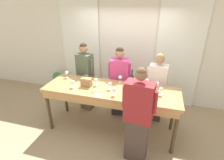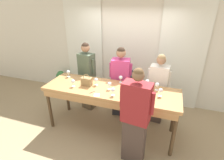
{
  "view_description": "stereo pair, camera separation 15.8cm",
  "coord_description": "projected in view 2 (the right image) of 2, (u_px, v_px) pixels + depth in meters",
  "views": [
    {
      "loc": [
        0.87,
        -2.99,
        2.64
      ],
      "look_at": [
        0.0,
        0.08,
        1.16
      ],
      "focal_mm": 28.0,
      "sensor_mm": 36.0,
      "label": 1
    },
    {
      "loc": [
        1.02,
        -2.94,
        2.64
      ],
      "look_at": [
        0.0,
        0.08,
        1.16
      ],
      "focal_mm": 28.0,
      "sensor_mm": 36.0,
      "label": 2
    }
  ],
  "objects": [
    {
      "name": "wine_glass_by_handbag",
      "position": [
        121.0,
        78.0,
        3.72
      ],
      "size": [
        0.08,
        0.08,
        0.16
      ],
      "color": "white",
      "rests_on": "tasting_bar"
    },
    {
      "name": "pen",
      "position": [
        92.0,
        92.0,
        3.36
      ],
      "size": [
        0.07,
        0.12,
        0.01
      ],
      "color": "maroon",
      "rests_on": "tasting_bar"
    },
    {
      "name": "napkin",
      "position": [
        97.0,
        95.0,
        3.26
      ],
      "size": [
        0.14,
        0.14,
        0.0
      ],
      "color": "white",
      "rests_on": "tasting_bar"
    },
    {
      "name": "wine_glass_front_left",
      "position": [
        147.0,
        82.0,
        3.54
      ],
      "size": [
        0.08,
        0.08,
        0.16
      ],
      "color": "white",
      "rests_on": "tasting_bar"
    },
    {
      "name": "wine_glass_front_mid",
      "position": [
        73.0,
        81.0,
        3.54
      ],
      "size": [
        0.08,
        0.08,
        0.16
      ],
      "color": "white",
      "rests_on": "tasting_bar"
    },
    {
      "name": "curtain_panel_left",
      "position": [
        84.0,
        49.0,
        5.01
      ],
      "size": [
        1.09,
        0.03,
        2.69
      ],
      "color": "white",
      "rests_on": "ground_plane"
    },
    {
      "name": "wine_glass_front_right",
      "position": [
        157.0,
        85.0,
        3.4
      ],
      "size": [
        0.08,
        0.08,
        0.16
      ],
      "color": "white",
      "rests_on": "tasting_bar"
    },
    {
      "name": "wine_glass_back_right",
      "position": [
        149.0,
        92.0,
        3.12
      ],
      "size": [
        0.08,
        0.08,
        0.16
      ],
      "color": "white",
      "rests_on": "tasting_bar"
    },
    {
      "name": "potted_plant",
      "position": [
        62.0,
        81.0,
        5.41
      ],
      "size": [
        0.29,
        0.29,
        0.67
      ],
      "color": "#4C4C51",
      "rests_on": "ground_plane"
    },
    {
      "name": "wine_glass_center_mid",
      "position": [
        96.0,
        80.0,
        3.61
      ],
      "size": [
        0.08,
        0.08,
        0.16
      ],
      "color": "white",
      "rests_on": "tasting_bar"
    },
    {
      "name": "wine_glass_near_host",
      "position": [
        113.0,
        90.0,
        3.21
      ],
      "size": [
        0.08,
        0.08,
        0.16
      ],
      "color": "white",
      "rests_on": "tasting_bar"
    },
    {
      "name": "tasting_bar",
      "position": [
        110.0,
        93.0,
        3.53
      ],
      "size": [
        2.72,
        0.84,
        1.01
      ],
      "color": "#B27F4C",
      "rests_on": "ground_plane"
    },
    {
      "name": "curtain_panel_right",
      "position": [
        181.0,
        58.0,
        4.26
      ],
      "size": [
        1.09,
        0.03,
        2.69
      ],
      "color": "white",
      "rests_on": "ground_plane"
    },
    {
      "name": "guest_olive_jacket",
      "position": [
        87.0,
        76.0,
        4.34
      ],
      "size": [
        0.47,
        0.33,
        1.74
      ],
      "color": "brown",
      "rests_on": "ground_plane"
    },
    {
      "name": "guest_cream_sweater",
      "position": [
        158.0,
        89.0,
        3.87
      ],
      "size": [
        0.51,
        0.28,
        1.63
      ],
      "color": "#473833",
      "rests_on": "ground_plane"
    },
    {
      "name": "host_pouring",
      "position": [
        135.0,
        119.0,
        2.82
      ],
      "size": [
        0.56,
        0.3,
        1.76
      ],
      "color": "#473833",
      "rests_on": "ground_plane"
    },
    {
      "name": "wine_glass_center_left",
      "position": [
        161.0,
        91.0,
        3.19
      ],
      "size": [
        0.08,
        0.08,
        0.16
      ],
      "color": "white",
      "rests_on": "tasting_bar"
    },
    {
      "name": "wine_glass_by_bottle",
      "position": [
        135.0,
        93.0,
        3.12
      ],
      "size": [
        0.08,
        0.08,
        0.16
      ],
      "color": "white",
      "rests_on": "tasting_bar"
    },
    {
      "name": "wine_bottle",
      "position": [
        132.0,
        80.0,
        3.57
      ],
      "size": [
        0.08,
        0.08,
        0.35
      ],
      "color": "black",
      "rests_on": "tasting_bar"
    },
    {
      "name": "wall_back",
      "position": [
        129.0,
        50.0,
        4.67
      ],
      "size": [
        12.0,
        0.06,
        2.8
      ],
      "color": "silver",
      "rests_on": "ground_plane"
    },
    {
      "name": "ground_plane",
      "position": [
        111.0,
        128.0,
        3.93
      ],
      "size": [
        18.0,
        18.0,
        0.0
      ],
      "primitive_type": "plane",
      "color": "tan"
    },
    {
      "name": "wine_glass_center_right",
      "position": [
        109.0,
        84.0,
        3.43
      ],
      "size": [
        0.08,
        0.08,
        0.16
      ],
      "color": "white",
      "rests_on": "tasting_bar"
    },
    {
      "name": "wine_glass_back_left",
      "position": [
        68.0,
        72.0,
        4.0
      ],
      "size": [
        0.08,
        0.08,
        0.16
      ],
      "color": "white",
      "rests_on": "tasting_bar"
    },
    {
      "name": "handbag",
      "position": [
        87.0,
        81.0,
        3.6
      ],
      "size": [
        0.22,
        0.12,
        0.25
      ],
      "color": "#997A4C",
      "rests_on": "tasting_bar"
    },
    {
      "name": "guest_pink_top",
      "position": [
        120.0,
        82.0,
        4.1
      ],
      "size": [
        0.52,
        0.34,
        1.71
      ],
      "color": "#28282D",
      "rests_on": "ground_plane"
    },
    {
      "name": "wine_glass_back_mid",
      "position": [
        148.0,
        87.0,
        3.31
      ],
      "size": [
        0.08,
        0.08,
        0.16
      ],
      "color": "white",
      "rests_on": "tasting_bar"
    }
  ]
}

